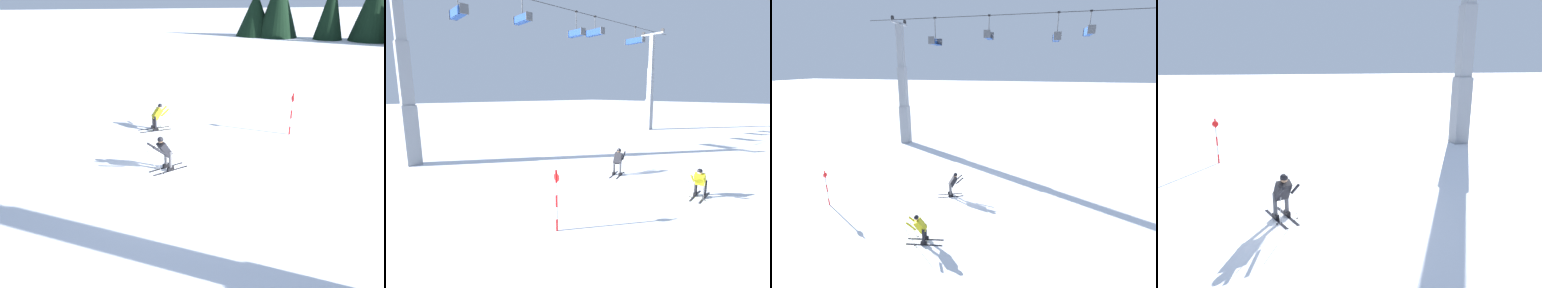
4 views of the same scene
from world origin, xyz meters
TOP-DOWN VIEW (x-y plane):
  - ground_plane at (0.00, 0.00)m, footprint 260.00×260.00m
  - skier_carving_main at (0.60, -0.72)m, footprint 1.70×1.17m
  - lift_tower_near at (-7.51, 9.51)m, footprint 0.85×2.85m
  - trail_marker_pole at (-5.99, -3.61)m, footprint 0.07×0.28m

SIDE VIEW (x-z plane):
  - ground_plane at x=0.00m, z-range 0.00..0.00m
  - skier_carving_main at x=0.60m, z-range 0.05..1.67m
  - trail_marker_pole at x=-5.99m, z-range 0.08..2.19m
  - lift_tower_near at x=-7.51m, z-range -1.04..10.94m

